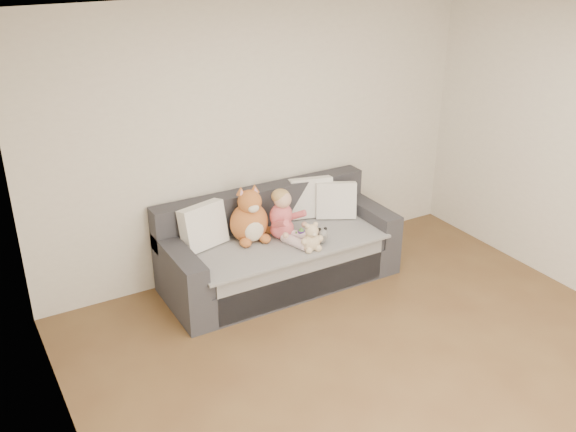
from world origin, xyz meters
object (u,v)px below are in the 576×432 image
object	(u,v)px
sofa	(278,251)
sippy_cup	(301,233)
plush_cat	(250,219)
toddler	(285,218)
teddy_bear	(312,239)

from	to	relation	value
sofa	sippy_cup	xyz separation A→B (m)	(0.15, -0.18, 0.23)
sippy_cup	plush_cat	bearing A→B (deg)	148.71
toddler	teddy_bear	distance (m)	0.35
toddler	plush_cat	size ratio (longest dim) A/B	0.89
toddler	sippy_cup	bearing A→B (deg)	-63.92
sippy_cup	teddy_bear	bearing A→B (deg)	-96.61
teddy_bear	sippy_cup	size ratio (longest dim) A/B	2.23
plush_cat	teddy_bear	xyz separation A→B (m)	(0.38, -0.47, -0.09)
sofa	plush_cat	distance (m)	0.45
sofa	sippy_cup	distance (m)	0.33
toddler	teddy_bear	size ratio (longest dim) A/B	1.82
toddler	teddy_bear	xyz separation A→B (m)	(0.09, -0.33, -0.09)
toddler	sippy_cup	xyz separation A→B (m)	(0.12, -0.10, -0.14)
toddler	sippy_cup	world-z (taller)	toddler
teddy_bear	sippy_cup	world-z (taller)	teddy_bear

